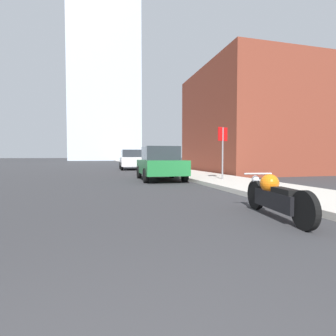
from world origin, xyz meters
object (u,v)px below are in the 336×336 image
Objects in this scene: motorcycle at (275,196)px; parked_car_green at (160,163)px; pedestrian at (173,158)px; parked_car_white at (131,160)px; stop_sign at (223,144)px.

parked_car_green reaches higher than motorcycle.
pedestrian reaches higher than parked_car_green.
parked_car_green is at bearing -87.26° from parked_car_white.
motorcycle is at bearing -108.18° from stop_sign.
motorcycle is 0.57× the size of parked_car_green.
motorcycle is at bearing -85.94° from parked_car_green.
stop_sign is at bearing 79.42° from motorcycle.
pedestrian is (2.23, -5.77, 0.16)m from parked_car_white.
motorcycle is 1.34× the size of pedestrian.
parked_car_green is at bearing 99.84° from motorcycle.
parked_car_green is at bearing -112.60° from pedestrian.
pedestrian is at bearing 89.97° from motorcycle.
parked_car_white is 13.02m from stop_sign.
motorcycle is 19.12m from parked_car_white.
parked_car_green is at bearing 141.73° from stop_sign.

